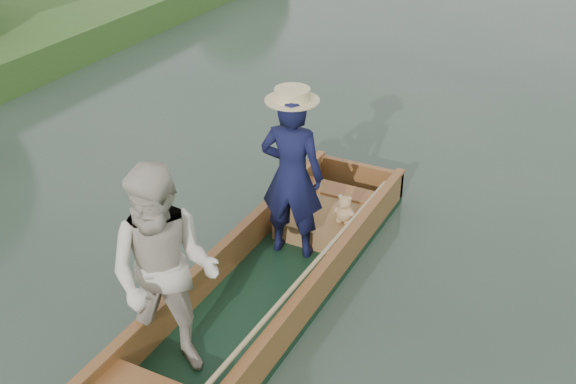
% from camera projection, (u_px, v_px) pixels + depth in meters
% --- Properties ---
extents(ground, '(120.00, 120.00, 0.00)m').
position_uv_depth(ground, '(259.00, 306.00, 6.87)').
color(ground, '#283D30').
rests_on(ground, ground).
extents(punt, '(1.33, 5.00, 1.95)m').
position_uv_depth(punt, '(235.00, 255.00, 6.40)').
color(punt, black).
rests_on(punt, ground).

